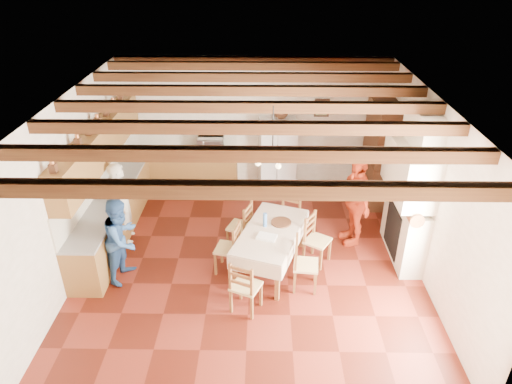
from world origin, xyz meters
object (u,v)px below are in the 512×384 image
hutch (380,153)px  chair_right_near (306,264)px  chair_right_far (318,240)px  person_man (123,202)px  refrigerator (277,152)px  chair_left_far (240,226)px  dining_table (271,234)px  person_woman_blue (122,239)px  chair_end_near (246,285)px  person_woman_red (355,200)px  microwave (211,144)px  chair_end_far (288,212)px  chair_left_near (227,248)px

hutch → chair_right_near: hutch is taller
chair_right_far → person_man: size_ratio=0.59×
refrigerator → chair_left_far: 2.81m
hutch → dining_table: (-2.38, -2.53, -0.45)m
dining_table → person_woman_blue: (-2.50, -0.29, 0.07)m
chair_end_near → person_woman_blue: 2.27m
chair_right_near → chair_end_near: 1.12m
hutch → dining_table: hutch is taller
person_woman_red → microwave: person_woman_red is taller
refrigerator → person_woman_blue: bearing=-134.2°
refrigerator → chair_end_far: (0.18, -2.17, -0.35)m
refrigerator → chair_end_far: 2.20m
refrigerator → chair_left_near: (-0.94, -3.39, -0.35)m
chair_left_far → dining_table: bearing=63.9°
chair_right_far → chair_left_near: bearing=131.5°
chair_right_far → chair_end_near: same height
chair_end_far → person_woman_blue: (-2.86, -1.41, 0.29)m
chair_right_far → person_man: bearing=111.4°
chair_right_near → person_woman_blue: (-3.08, 0.25, 0.29)m
chair_left_near → person_woman_red: 2.57m
chair_right_far → person_woman_blue: 3.38m
person_woman_red → refrigerator: bearing=-161.9°
chair_left_far → chair_end_near: 1.71m
chair_end_near → person_woman_red: person_woman_red is taller
chair_left_far → person_man: (-2.23, 0.25, 0.34)m
hutch → chair_left_far: hutch is taller
dining_table → chair_left_near: chair_left_near is taller
chair_left_far → person_woman_blue: 2.14m
chair_left_far → person_woman_blue: size_ratio=0.63×
chair_right_near → chair_end_far: size_ratio=1.00×
hutch → chair_left_near: bearing=-141.2°
chair_right_far → chair_end_near: (-1.24, -1.25, 0.00)m
person_man → person_woman_blue: person_man is taller
chair_left_far → person_woman_red: 2.22m
chair_left_near → person_woman_red: size_ratio=0.53×
chair_left_far → chair_end_far: size_ratio=1.00×
hutch → person_woman_blue: hutch is taller
person_man → chair_end_far: bearing=-97.1°
person_woman_blue → microwave: 3.65m
chair_right_near → refrigerator: bearing=11.9°
dining_table → hutch: bearing=46.8°
chair_end_far → chair_right_far: bearing=-39.9°
refrigerator → person_woman_red: (1.41, -2.43, 0.07)m
hutch → person_woman_blue: (-4.88, -2.82, -0.38)m
dining_table → chair_end_near: 1.18m
chair_right_far → microwave: (-2.19, 3.01, 0.58)m
chair_right_near → chair_end_far: 1.68m
chair_right_far → microwave: size_ratio=1.62×
refrigerator → dining_table: (-0.18, -3.29, -0.14)m
chair_left_near → person_man: (-2.05, 0.96, 0.34)m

